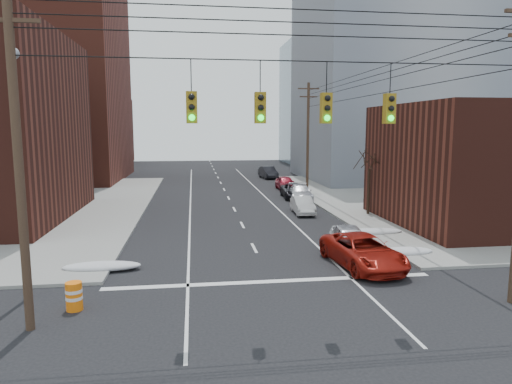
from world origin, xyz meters
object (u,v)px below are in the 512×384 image
object	(u,v)px
red_pickup	(363,251)
parked_car_e	(285,183)
lot_car_a	(0,213)
construction_barrel	(74,296)
lot_car_d	(2,196)
parked_car_c	(295,191)
parked_car_f	(268,172)
parked_car_b	(303,205)
parked_car_a	(350,239)
lot_car_b	(31,201)
parked_car_d	(300,192)

from	to	relation	value
red_pickup	parked_car_e	world-z (taller)	red_pickup
lot_car_a	construction_barrel	xyz separation A→B (m)	(8.49, -15.53, -0.32)
red_pickup	lot_car_d	distance (m)	30.77
parked_car_c	parked_car_f	size ratio (longest dim) A/B	1.03
parked_car_b	lot_car_a	size ratio (longest dim) A/B	0.91
parked_car_f	construction_barrel	world-z (taller)	parked_car_f
parked_car_f	lot_car_d	world-z (taller)	lot_car_d
parked_car_c	lot_car_a	xyz separation A→B (m)	(-22.09, -9.28, 0.19)
parked_car_a	parked_car_f	size ratio (longest dim) A/B	0.91
parked_car_b	parked_car_f	distance (m)	24.81
parked_car_c	construction_barrel	distance (m)	28.30
parked_car_b	red_pickup	bearing A→B (deg)	-89.19
parked_car_e	construction_barrel	bearing A→B (deg)	-114.19
parked_car_c	lot_car_b	xyz separation A→B (m)	(-22.04, -3.48, 0.10)
parked_car_c	lot_car_d	bearing A→B (deg)	-173.70
lot_car_a	parked_car_b	bearing A→B (deg)	-85.12
parked_car_a	construction_barrel	distance (m)	13.65
lot_car_a	construction_barrel	bearing A→B (deg)	-150.55
parked_car_e	construction_barrel	distance (m)	33.56
parked_car_c	parked_car_d	bearing A→B (deg)	-75.32
lot_car_a	lot_car_b	xyz separation A→B (m)	(0.05, 5.80, -0.09)
parked_car_e	lot_car_d	distance (m)	26.30
red_pickup	parked_car_e	distance (m)	27.07
parked_car_b	parked_car_f	xyz separation A→B (m)	(1.41, 24.77, 0.12)
parked_car_e	construction_barrel	world-z (taller)	parked_car_e
parked_car_a	construction_barrel	xyz separation A→B (m)	(-12.28, -5.95, -0.19)
construction_barrel	lot_car_a	bearing A→B (deg)	118.65
construction_barrel	parked_car_d	bearing A→B (deg)	59.54
lot_car_b	lot_car_d	world-z (taller)	lot_car_d
red_pickup	parked_car_d	world-z (taller)	red_pickup
parked_car_e	lot_car_b	xyz separation A→B (m)	(-22.32, -9.21, 0.04)
lot_car_a	construction_barrel	world-z (taller)	lot_car_a
parked_car_f	lot_car_a	size ratio (longest dim) A/B	1.08
lot_car_a	parked_car_f	bearing A→B (deg)	-39.62
parked_car_a	parked_car_b	world-z (taller)	parked_car_a
parked_car_a	parked_car_e	size ratio (longest dim) A/B	0.99
parked_car_d	lot_car_d	size ratio (longest dim) A/B	1.04
red_pickup	parked_car_d	size ratio (longest dim) A/B	1.13
parked_car_a	lot_car_b	distance (m)	25.81
parked_car_a	construction_barrel	bearing A→B (deg)	-146.31
parked_car_a	lot_car_b	size ratio (longest dim) A/B	0.96
parked_car_b	parked_car_e	world-z (taller)	parked_car_e
construction_barrel	lot_car_b	bearing A→B (deg)	111.58
red_pickup	parked_car_d	xyz separation A→B (m)	(1.77, 20.03, -0.06)
red_pickup	parked_car_c	xyz separation A→B (m)	(1.52, 21.28, -0.08)
parked_car_a	parked_car_f	world-z (taller)	parked_car_f
red_pickup	parked_car_f	world-z (taller)	parked_car_f
parked_car_c	parked_car_d	distance (m)	1.28
parked_car_d	lot_car_a	size ratio (longest dim) A/B	1.11
parked_car_e	lot_car_b	size ratio (longest dim) A/B	0.97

